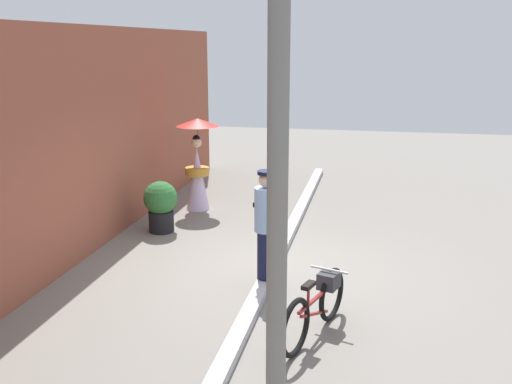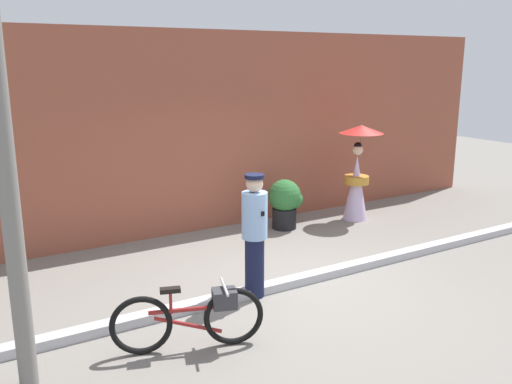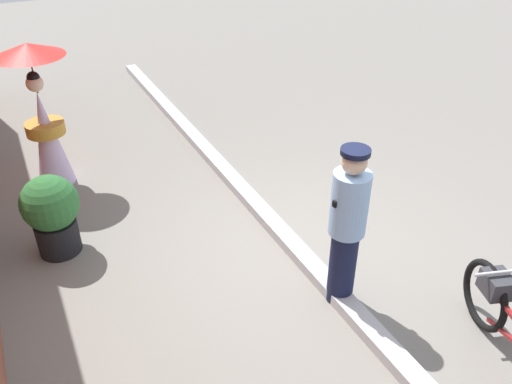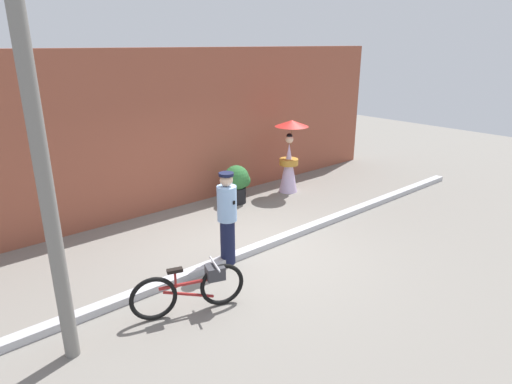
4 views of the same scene
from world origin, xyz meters
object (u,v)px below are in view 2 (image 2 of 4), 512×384
at_px(potted_plant_by_door, 286,201).
at_px(utility_pole, 3,142).
at_px(person_officer, 255,233).
at_px(person_with_parasol, 357,171).
at_px(bicycle_near_officer, 194,317).

bearing_deg(potted_plant_by_door, utility_pole, -149.22).
xyz_separation_m(person_officer, person_with_parasol, (3.63, 2.14, 0.08)).
bearing_deg(person_officer, person_with_parasol, 30.48).
bearing_deg(potted_plant_by_door, bicycle_near_officer, -136.32).
bearing_deg(person_with_parasol, person_officer, -149.52).
height_order(person_officer, person_with_parasol, person_with_parasol).
relative_size(bicycle_near_officer, utility_pole, 0.34).
xyz_separation_m(person_officer, potted_plant_by_door, (2.06, 2.34, -0.37)).
relative_size(person_officer, potted_plant_by_door, 1.78).
bearing_deg(bicycle_near_officer, person_with_parasol, 31.32).
bearing_deg(bicycle_near_officer, potted_plant_by_door, 43.68).
xyz_separation_m(bicycle_near_officer, person_with_parasol, (4.90, 2.98, 0.60)).
bearing_deg(person_officer, bicycle_near_officer, -146.37).
distance_m(bicycle_near_officer, utility_pole, 2.64).
height_order(bicycle_near_officer, person_officer, person_officer).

